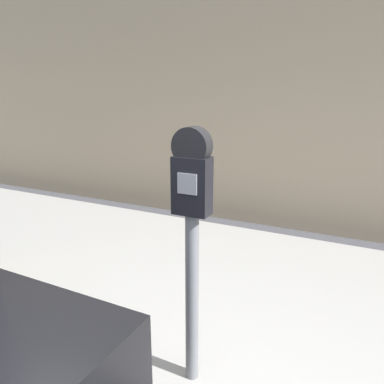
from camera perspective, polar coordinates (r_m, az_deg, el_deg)
The scene contains 2 objects.
sidewalk at distance 3.56m, azimuth 4.85°, elevation -14.43°, with size 24.00×2.80×0.13m.
parking_meter at distance 2.05m, azimuth -0.00°, elevation -4.77°, with size 0.20×0.12×1.53m.
Camera 1 is at (1.08, -0.70, 1.84)m, focal length 35.00 mm.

